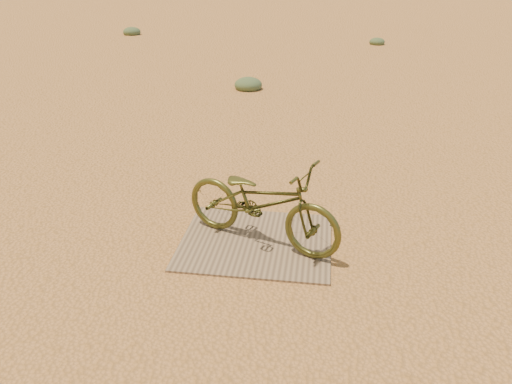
# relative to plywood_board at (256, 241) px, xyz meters

# --- Properties ---
(ground) EXTENTS (120.00, 120.00, 0.00)m
(ground) POSITION_rel_plywood_board_xyz_m (-0.20, 0.30, -0.01)
(ground) COLOR #BC804C
(ground) RESTS_ON ground
(plywood_board) EXTENTS (1.49, 1.28, 0.02)m
(plywood_board) POSITION_rel_plywood_board_xyz_m (0.00, 0.00, 0.00)
(plywood_board) COLOR #866D56
(plywood_board) RESTS_ON ground
(bicycle) EXTENTS (1.76, 1.16, 0.88)m
(bicycle) POSITION_rel_plywood_board_xyz_m (0.05, -0.01, 0.45)
(bicycle) COLOR #44451C
(bicycle) RESTS_ON plywood_board
(kale_a) EXTENTS (0.59, 0.59, 0.33)m
(kale_a) POSITION_rel_plywood_board_xyz_m (-1.05, 6.20, -0.01)
(kale_a) COLOR #4C6040
(kale_a) RESTS_ON ground
(kale_b) EXTENTS (0.49, 0.49, 0.27)m
(kale_b) POSITION_rel_plywood_board_xyz_m (2.12, 12.54, -0.01)
(kale_b) COLOR #4C6040
(kale_b) RESTS_ON ground
(kale_c) EXTENTS (0.62, 0.62, 0.34)m
(kale_c) POSITION_rel_plywood_board_xyz_m (-6.40, 13.47, -0.01)
(kale_c) COLOR #4C6040
(kale_c) RESTS_ON ground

